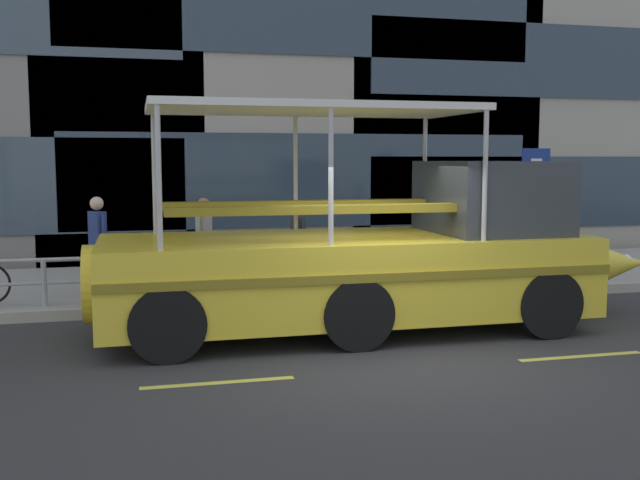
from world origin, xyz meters
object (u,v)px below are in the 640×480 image
at_px(parking_sign, 534,191).
at_px(pedestrian_mid_right, 204,234).
at_px(pedestrian_near_bow, 458,226).
at_px(duck_tour_boat, 380,258).
at_px(pedestrian_near_stern, 98,235).
at_px(pedestrian_mid_left, 298,236).

height_order(parking_sign, pedestrian_mid_right, parking_sign).
relative_size(pedestrian_near_bow, pedestrian_mid_right, 1.00).
xyz_separation_m(duck_tour_boat, pedestrian_mid_right, (-2.39, 3.17, 0.11)).
xyz_separation_m(parking_sign, pedestrian_near_bow, (-1.19, 0.94, -0.76)).
bearing_deg(duck_tour_boat, pedestrian_near_stern, 143.84).
xyz_separation_m(parking_sign, pedestrian_near_stern, (-8.35, 0.62, -0.73)).
bearing_deg(pedestrian_near_bow, pedestrian_near_stern, -177.43).
bearing_deg(pedestrian_near_bow, pedestrian_mid_right, -176.93).
bearing_deg(parking_sign, pedestrian_near_stern, 175.75).
bearing_deg(duck_tour_boat, pedestrian_mid_left, 100.87).
height_order(duck_tour_boat, pedestrian_mid_left, duck_tour_boat).
height_order(parking_sign, duck_tour_boat, duck_tour_boat).
distance_m(pedestrian_mid_right, pedestrian_near_stern, 1.90).
distance_m(parking_sign, duck_tour_boat, 4.85).
distance_m(pedestrian_near_bow, pedestrian_mid_left, 3.49).
distance_m(parking_sign, pedestrian_near_stern, 8.40).
bearing_deg(parking_sign, pedestrian_mid_right, 174.16).
bearing_deg(pedestrian_mid_right, pedestrian_mid_left, -1.50).
relative_size(parking_sign, pedestrian_mid_left, 1.68).
bearing_deg(pedestrian_mid_left, duck_tour_boat, -79.13).
bearing_deg(pedestrian_mid_right, pedestrian_near_stern, -178.83).
relative_size(duck_tour_boat, pedestrian_mid_right, 5.31).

